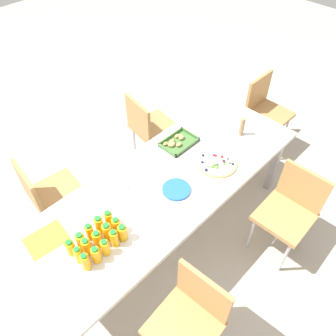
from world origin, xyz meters
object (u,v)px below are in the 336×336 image
(juice_bottle_14, at_px, (109,219))
(juice_bottle_10, at_px, (71,248))
(cardboard_tube, at_px, (242,127))
(chair_far_left, at_px, (48,193))
(paper_folder, at_px, (46,239))
(juice_bottle_7, at_px, (97,239))
(juice_bottle_12, at_px, (90,232))
(chair_far_right, at_px, (149,126))
(chair_end, at_px, (265,108))
(juice_bottle_2, at_px, (105,247))
(juice_bottle_1, at_px, (96,255))
(plate_stack, at_px, (176,189))
(juice_bottle_5, at_px, (79,255))
(party_table, at_px, (165,188))
(napkin_stack, at_px, (118,185))
(juice_bottle_0, at_px, (85,262))
(juice_bottle_11, at_px, (80,241))
(snack_tray, at_px, (177,142))
(chair_near_left, at_px, (191,316))
(juice_bottle_3, at_px, (114,238))
(juice_bottle_9, at_px, (116,226))
(fruit_pizza, at_px, (217,163))
(juice_bottle_6, at_px, (87,247))
(juice_bottle_13, at_px, (99,225))
(chair_near_right, at_px, (290,208))

(juice_bottle_14, bearing_deg, juice_bottle_10, -179.65)
(cardboard_tube, bearing_deg, chair_far_left, 150.52)
(cardboard_tube, height_order, paper_folder, cardboard_tube)
(juice_bottle_7, height_order, juice_bottle_12, juice_bottle_12)
(chair_far_right, xyz_separation_m, juice_bottle_10, (-1.39, -0.77, 0.29))
(chair_end, bearing_deg, chair_far_left, -15.43)
(chair_far_right, xyz_separation_m, juice_bottle_2, (-1.24, -0.93, 0.29))
(juice_bottle_1, xyz_separation_m, juice_bottle_12, (0.07, 0.16, 0.00))
(juice_bottle_2, xyz_separation_m, plate_stack, (0.69, 0.03, -0.05))
(juice_bottle_1, xyz_separation_m, juice_bottle_5, (-0.08, 0.07, 0.00))
(juice_bottle_10, bearing_deg, juice_bottle_1, -62.79)
(party_table, distance_m, napkin_stack, 0.36)
(juice_bottle_0, relative_size, cardboard_tube, 0.84)
(juice_bottle_11, relative_size, snack_tray, 0.48)
(chair_far_left, distance_m, juice_bottle_12, 0.80)
(chair_end, bearing_deg, juice_bottle_5, 4.75)
(chair_near_left, distance_m, snack_tray, 1.37)
(juice_bottle_3, relative_size, cardboard_tube, 0.85)
(paper_folder, bearing_deg, plate_stack, -19.97)
(juice_bottle_3, bearing_deg, juice_bottle_9, 42.98)
(chair_near_left, bearing_deg, fruit_pizza, -62.78)
(juice_bottle_9, bearing_deg, juice_bottle_5, -179.52)
(juice_bottle_2, xyz_separation_m, juice_bottle_12, (-0.00, 0.16, 0.00))
(juice_bottle_6, xyz_separation_m, napkin_stack, (0.49, 0.29, -0.06))
(juice_bottle_0, height_order, paper_folder, juice_bottle_0)
(juice_bottle_3, bearing_deg, juice_bottle_0, -179.86)
(juice_bottle_3, distance_m, juice_bottle_10, 0.27)
(juice_bottle_7, xyz_separation_m, cardboard_tube, (1.53, -0.02, 0.02))
(juice_bottle_10, distance_m, juice_bottle_11, 0.07)
(chair_far_right, relative_size, paper_folder, 3.19)
(juice_bottle_9, relative_size, snack_tray, 0.45)
(juice_bottle_6, bearing_deg, snack_tray, 14.41)
(party_table, bearing_deg, juice_bottle_13, 178.79)
(juice_bottle_14, height_order, paper_folder, juice_bottle_14)
(snack_tray, bearing_deg, chair_far_right, 72.34)
(chair_far_right, height_order, chair_near_right, same)
(chair_near_left, xyz_separation_m, juice_bottle_1, (-0.22, 0.60, 0.29))
(juice_bottle_11, height_order, napkin_stack, juice_bottle_11)
(juice_bottle_6, height_order, fruit_pizza, juice_bottle_6)
(juice_bottle_10, bearing_deg, juice_bottle_13, 0.69)
(napkin_stack, bearing_deg, chair_near_right, -47.40)
(fruit_pizza, bearing_deg, juice_bottle_12, 171.19)
(paper_folder, bearing_deg, chair_far_right, 21.21)
(snack_tray, bearing_deg, napkin_stack, -179.68)
(juice_bottle_3, xyz_separation_m, juice_bottle_5, (-0.23, 0.07, -0.00))
(chair_near_right, bearing_deg, chair_near_left, 88.48)
(chair_end, bearing_deg, juice_bottle_6, 4.64)
(chair_end, distance_m, juice_bottle_12, 2.32)
(juice_bottle_9, distance_m, plate_stack, 0.54)
(juice_bottle_9, bearing_deg, chair_near_left, -90.66)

